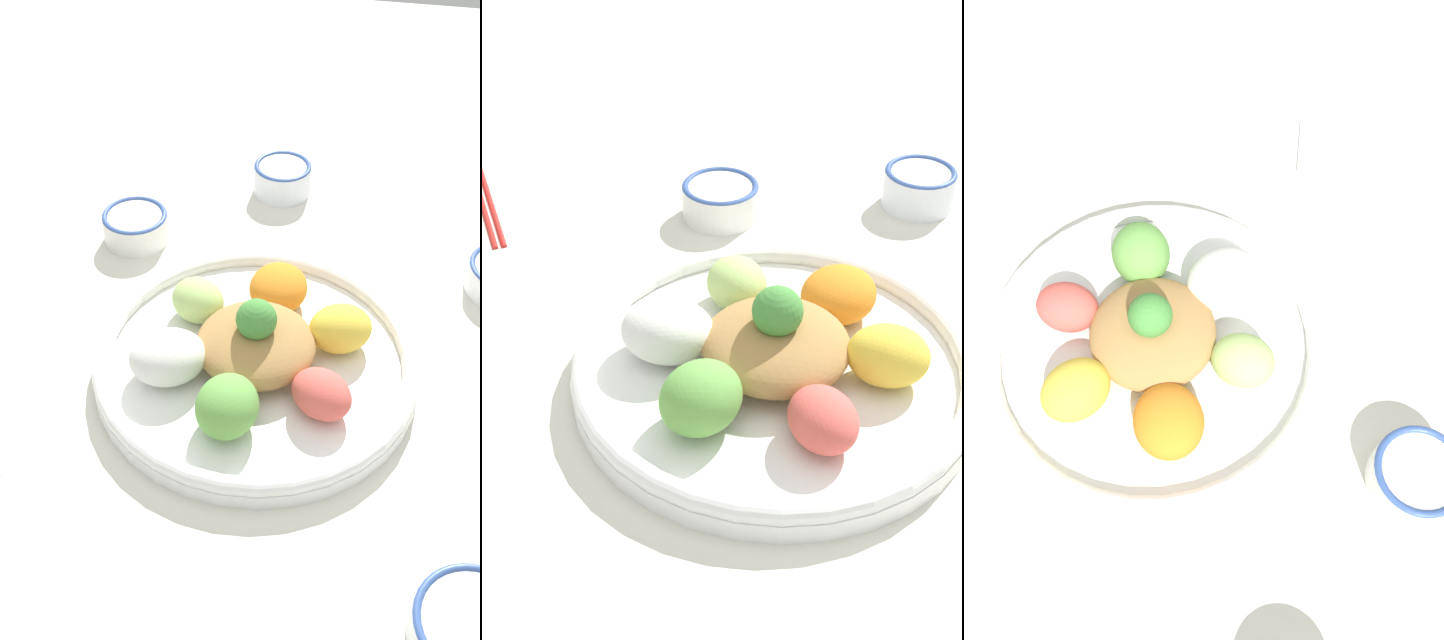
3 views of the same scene
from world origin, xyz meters
The scene contains 5 objects.
ground_plane centered at (0.00, 0.00, 0.00)m, with size 2.40×2.40×0.00m, color silver.
salad_platter centered at (-0.01, -0.03, 0.03)m, with size 0.37×0.37×0.11m.
rice_bowl_blue centered at (-0.25, 0.25, 0.02)m, with size 0.11×0.11×0.04m.
sauce_bowl_dark centered at (0.02, -0.40, 0.03)m, with size 0.09×0.09×0.05m.
sauce_bowl_far centered at (0.20, -0.24, 0.02)m, with size 0.09×0.09×0.04m.
Camera 1 is at (-0.11, 0.56, 0.65)m, focal length 42.00 mm.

